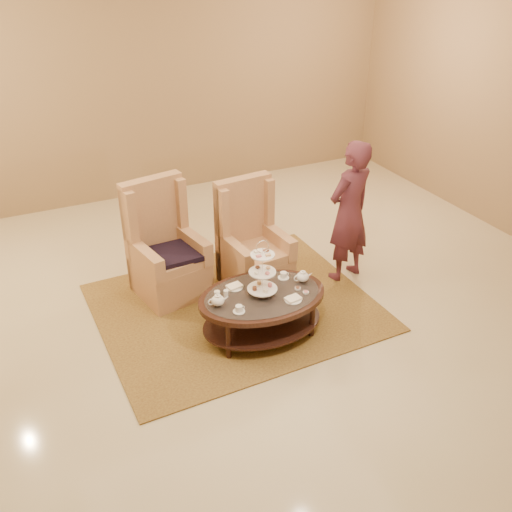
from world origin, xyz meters
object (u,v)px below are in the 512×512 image
armchair_left (165,256)px  person (349,212)px  tea_table (262,302)px  armchair_right (252,251)px

armchair_left → person: size_ratio=0.78×
tea_table → person: (1.38, 0.59, 0.44)m
tea_table → armchair_right: size_ratio=1.07×
armchair_right → person: (1.06, -0.35, 0.42)m
tea_table → armchair_right: 1.00m
armchair_left → armchair_right: armchair_left is taller
person → armchair_right: bearing=-32.7°
armchair_left → armchair_right: size_ratio=1.05×
armchair_left → person: 2.12m
tea_table → armchair_left: size_ratio=1.02×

